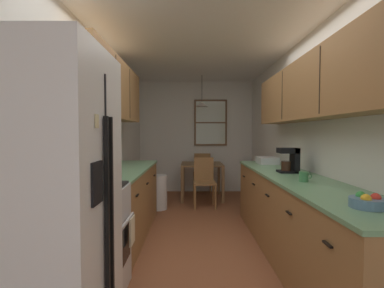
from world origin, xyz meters
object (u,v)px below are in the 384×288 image
at_px(microwave_over_range, 69,92).
at_px(coffee_maker, 290,160).
at_px(trash_bin, 158,192).
at_px(dish_rack, 267,160).
at_px(stove_range, 85,240).
at_px(refrigerator, 46,210).
at_px(dining_table, 202,169).
at_px(storage_canister, 104,169).
at_px(fruit_bowl, 367,202).
at_px(dining_chair_near, 204,179).
at_px(dining_chair_far, 203,170).
at_px(mug_by_coffeemaker, 304,177).

distance_m(microwave_over_range, coffee_maker, 2.43).
height_order(trash_bin, dish_rack, dish_rack).
bearing_deg(microwave_over_range, stove_range, -0.03).
bearing_deg(stove_range, refrigerator, -86.66).
height_order(refrigerator, trash_bin, refrigerator).
relative_size(trash_bin, coffee_maker, 2.12).
relative_size(microwave_over_range, dining_table, 0.68).
height_order(trash_bin, storage_canister, storage_canister).
bearing_deg(stove_range, fruit_bowl, -16.60).
xyz_separation_m(dining_chair_near, coffee_maker, (0.91, -1.90, 0.55)).
bearing_deg(microwave_over_range, refrigerator, -77.45).
height_order(dining_chair_near, dining_chair_far, same).
height_order(microwave_over_range, dining_chair_far, microwave_over_range).
height_order(dining_table, dining_chair_near, dining_chair_near).
bearing_deg(microwave_over_range, fruit_bowl, -15.74).
xyz_separation_m(dining_chair_far, mug_by_coffeemaker, (0.79, -3.77, 0.45)).
relative_size(dining_chair_far, storage_canister, 4.50).
xyz_separation_m(coffee_maker, dish_rack, (-0.01, 0.93, -0.10)).
height_order(microwave_over_range, trash_bin, microwave_over_range).
distance_m(dining_table, storage_canister, 3.19).
relative_size(dining_table, coffee_maker, 2.96).
xyz_separation_m(dining_chair_far, fruit_bowl, (0.81, -4.69, 0.44)).
height_order(stove_range, dining_table, stove_range).
xyz_separation_m(storage_canister, dish_rack, (2.03, 1.36, -0.05)).
xyz_separation_m(refrigerator, storage_canister, (-0.05, 1.21, 0.08)).
relative_size(refrigerator, dining_table, 2.17).
height_order(dining_table, dining_chair_far, dining_chair_far).
bearing_deg(dish_rack, dining_chair_near, 132.90).
xyz_separation_m(refrigerator, dish_rack, (1.98, 2.57, 0.03)).
xyz_separation_m(trash_bin, fruit_bowl, (1.66, -3.25, 0.63)).
bearing_deg(mug_by_coffeemaker, dining_chair_far, 101.91).
xyz_separation_m(fruit_bowl, dish_rack, (0.07, 2.46, 0.01)).
bearing_deg(storage_canister, stove_range, -89.38).
bearing_deg(refrigerator, dining_chair_far, 77.01).
xyz_separation_m(storage_canister, fruit_bowl, (1.96, -1.10, -0.06)).
distance_m(stove_range, dining_chair_far, 4.26).
bearing_deg(coffee_maker, dish_rack, 90.42).
relative_size(refrigerator, coffee_maker, 6.41).
bearing_deg(trash_bin, dish_rack, -24.40).
xyz_separation_m(stove_range, dining_table, (1.10, 3.48, 0.14)).
bearing_deg(dining_table, microwave_over_range, -109.29).
relative_size(stove_range, dining_chair_far, 1.22).
relative_size(mug_by_coffeemaker, dish_rack, 0.36).
relative_size(storage_canister, fruit_bowl, 0.98).
height_order(refrigerator, dining_table, refrigerator).
xyz_separation_m(microwave_over_range, dish_rack, (2.14, 1.88, -0.74)).
xyz_separation_m(dining_chair_near, dish_rack, (0.90, -0.97, 0.45)).
bearing_deg(dish_rack, refrigerator, -127.66).
bearing_deg(dining_table, refrigerator, -104.31).
xyz_separation_m(microwave_over_range, dining_chair_near, (1.24, 2.85, -1.19)).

